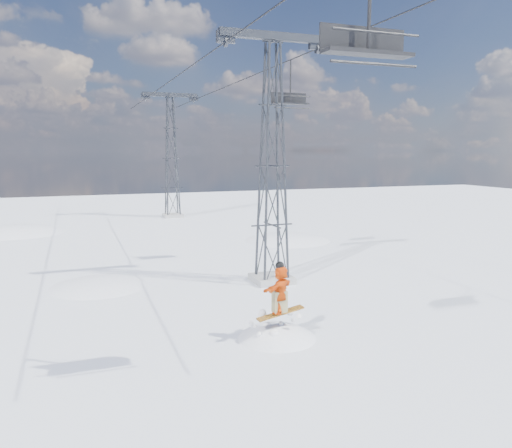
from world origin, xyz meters
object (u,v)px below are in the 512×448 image
object	(u,v)px
snowboarder_jump	(277,384)
lift_chair_near	(367,43)
lift_tower_near	(272,167)
lift_tower_far	(172,159)

from	to	relation	value
snowboarder_jump	lift_chair_near	size ratio (longest dim) A/B	2.40
lift_chair_near	snowboarder_jump	bearing A→B (deg)	94.16
lift_tower_near	snowboarder_jump	bearing A→B (deg)	-110.55
lift_chair_near	lift_tower_near	bearing A→B (deg)	78.87
snowboarder_jump	lift_chair_near	bearing A→B (deg)	-85.84
snowboarder_jump	lift_chair_near	world-z (taller)	lift_chair_near
lift_tower_far	lift_chair_near	world-z (taller)	lift_tower_far
lift_tower_far	lift_chair_near	size ratio (longest dim) A/B	4.14
lift_tower_far	snowboarder_jump	xyz separation A→B (m)	(-2.52, -31.73, -7.11)
lift_tower_near	lift_tower_far	size ratio (longest dim) A/B	1.00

